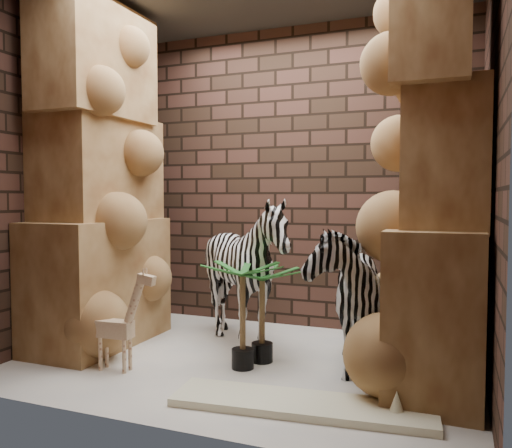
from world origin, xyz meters
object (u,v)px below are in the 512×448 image
at_px(zebra_left, 246,280).
at_px(palm_front, 262,314).
at_px(surfboard, 301,404).
at_px(zebra_right, 343,283).
at_px(giraffe_toy, 115,317).
at_px(palm_back, 243,315).

height_order(zebra_left, palm_front, zebra_left).
bearing_deg(palm_front, surfboard, -54.22).
relative_size(zebra_right, giraffe_toy, 1.63).
relative_size(palm_back, surfboard, 0.51).
distance_m(zebra_right, palm_front, 0.69).
bearing_deg(surfboard, palm_back, 132.74).
bearing_deg(palm_front, zebra_left, 131.13).
bearing_deg(surfboard, zebra_right, 78.94).
relative_size(zebra_left, giraffe_toy, 1.61).
xyz_separation_m(palm_front, surfboard, (0.54, -0.75, -0.36)).
distance_m(zebra_right, zebra_left, 0.92).
bearing_deg(giraffe_toy, surfboard, -9.23).
xyz_separation_m(zebra_left, palm_front, (0.27, -0.31, -0.21)).
bearing_deg(palm_back, giraffe_toy, -156.12).
height_order(palm_back, surfboard, palm_back).
xyz_separation_m(palm_back, surfboard, (0.62, -0.55, -0.39)).
relative_size(zebra_left, palm_front, 1.70).
bearing_deg(zebra_right, zebra_left, 153.20).
height_order(zebra_left, palm_back, zebra_left).
bearing_deg(palm_back, surfboard, -41.43).
bearing_deg(palm_back, zebra_left, 110.24).
distance_m(palm_front, palm_back, 0.22).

